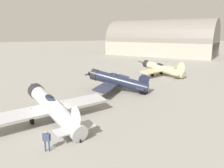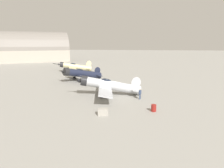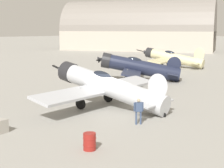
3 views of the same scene
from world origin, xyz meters
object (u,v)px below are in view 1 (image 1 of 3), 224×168
object	(u,v)px
airplane_foreground	(52,107)
ground_crew_mechanic	(47,139)
airplane_mid_apron	(117,81)
airplane_far_line	(162,69)

from	to	relation	value
airplane_foreground	ground_crew_mechanic	xyz separation A→B (m)	(-4.91, 1.58, -0.63)
airplane_mid_apron	airplane_foreground	bearing A→B (deg)	82.16
airplane_far_line	ground_crew_mechanic	xyz separation A→B (m)	(-19.10, 26.12, -0.48)
airplane_mid_apron	airplane_far_line	size ratio (longest dim) A/B	0.90
airplane_foreground	airplane_mid_apron	size ratio (longest dim) A/B	1.31
airplane_foreground	airplane_far_line	bearing A→B (deg)	-71.50
airplane_mid_apron	ground_crew_mechanic	world-z (taller)	airplane_mid_apron
airplane_far_line	ground_crew_mechanic	distance (m)	32.36
airplane_mid_apron	airplane_far_line	xyz separation A→B (m)	(6.30, -13.44, -0.10)
airplane_foreground	airplane_far_line	distance (m)	28.35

